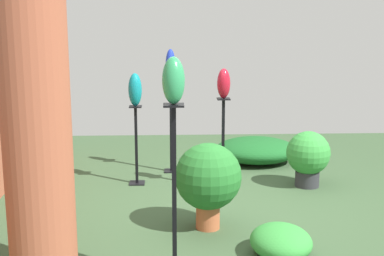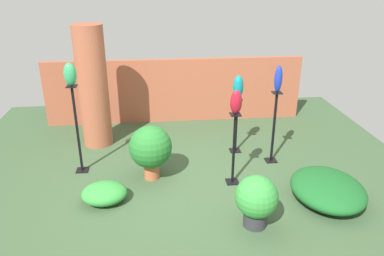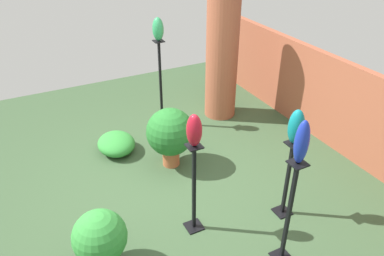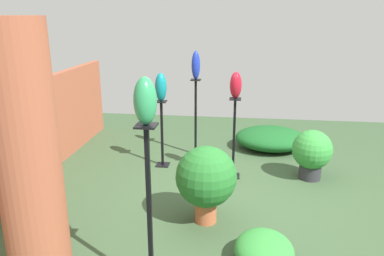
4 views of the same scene
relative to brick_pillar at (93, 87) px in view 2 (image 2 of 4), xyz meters
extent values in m
plane|color=#385133|center=(1.58, -1.64, -1.14)|extent=(8.00, 8.00, 0.00)
cube|color=#9E5138|center=(1.58, 1.07, -0.44)|extent=(5.60, 0.12, 1.40)
cylinder|color=#9E5138|center=(0.00, 0.00, 0.00)|extent=(0.55, 0.55, 2.28)
cube|color=black|center=(2.60, -0.62, -1.13)|extent=(0.20, 0.20, 0.01)
cube|color=black|center=(2.60, -0.62, -0.62)|extent=(0.04, 0.04, 1.04)
cube|color=black|center=(2.60, -0.62, -0.11)|extent=(0.16, 0.16, 0.02)
cube|color=black|center=(2.32, -1.72, -1.13)|extent=(0.20, 0.20, 0.01)
cube|color=black|center=(2.32, -1.72, -0.56)|extent=(0.04, 0.04, 1.17)
cube|color=black|center=(2.32, -1.72, 0.02)|extent=(0.16, 0.16, 0.02)
cube|color=black|center=(3.15, -1.07, -1.13)|extent=(0.20, 0.20, 0.01)
cube|color=black|center=(3.15, -1.07, -0.50)|extent=(0.04, 0.04, 1.28)
cube|color=black|center=(3.15, -1.07, 0.13)|extent=(0.16, 0.16, 0.02)
cube|color=black|center=(-0.14, -1.09, -1.13)|extent=(0.20, 0.20, 0.01)
cube|color=black|center=(-0.14, -1.09, -0.39)|extent=(0.04, 0.04, 1.50)
cube|color=black|center=(-0.14, -1.09, 0.35)|extent=(0.16, 0.16, 0.02)
ellipsoid|color=#0F727A|center=(2.60, -0.62, 0.11)|extent=(0.18, 0.17, 0.42)
ellipsoid|color=maroon|center=(2.32, -1.72, 0.22)|extent=(0.18, 0.16, 0.37)
ellipsoid|color=#192D9E|center=(3.15, -1.07, 0.37)|extent=(0.13, 0.14, 0.45)
ellipsoid|color=#2D9356|center=(-0.14, -1.09, 0.54)|extent=(0.19, 0.17, 0.37)
cylinder|color=#B25B38|center=(1.03, -1.44, -1.01)|extent=(0.25, 0.25, 0.27)
sphere|color=#236B28|center=(1.03, -1.44, -0.58)|extent=(0.69, 0.69, 0.69)
cylinder|color=#2D2D33|center=(2.39, -2.83, -1.04)|extent=(0.31, 0.31, 0.20)
sphere|color=#338C38|center=(2.39, -2.83, -0.70)|extent=(0.56, 0.56, 0.56)
ellipsoid|color=#338C38|center=(0.34, -2.07, -1.00)|extent=(0.66, 0.57, 0.28)
ellipsoid|color=#195923|center=(3.61, -2.36, -0.96)|extent=(1.05, 1.24, 0.37)
camera|label=1|loc=(-4.20, -1.06, 1.00)|focal=50.00mm
camera|label=2|loc=(1.14, -6.83, 2.00)|focal=35.00mm
camera|label=3|loc=(5.21, -3.21, 2.19)|focal=35.00mm
camera|label=4|loc=(-2.77, -1.78, 1.16)|focal=35.00mm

